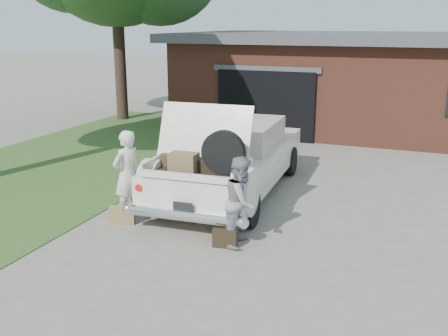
% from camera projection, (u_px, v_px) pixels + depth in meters
% --- Properties ---
extents(ground, '(90.00, 90.00, 0.00)m').
position_uv_depth(ground, '(212.00, 236.00, 9.33)').
color(ground, gray).
rests_on(ground, ground).
extents(grass_strip, '(6.00, 16.00, 0.02)m').
position_uv_depth(grass_strip, '(66.00, 164.00, 13.96)').
color(grass_strip, '#2D4C1E').
rests_on(grass_strip, ground).
extents(house, '(12.80, 7.80, 3.30)m').
position_uv_depth(house, '(361.00, 80.00, 18.80)').
color(house, brown).
rests_on(house, ground).
extents(sedan, '(2.41, 5.59, 2.20)m').
position_uv_depth(sedan, '(231.00, 158.00, 11.44)').
color(sedan, white).
rests_on(sedan, ground).
extents(woman_left, '(0.57, 0.72, 1.73)m').
position_uv_depth(woman_left, '(127.00, 175.00, 9.96)').
color(woman_left, beige).
rests_on(woman_left, ground).
extents(woman_right, '(0.62, 0.78, 1.54)m').
position_uv_depth(woman_right, '(242.00, 201.00, 8.79)').
color(woman_right, gray).
rests_on(woman_right, ground).
extents(suitcase_left, '(0.48, 0.32, 0.35)m').
position_uv_depth(suitcase_left, '(122.00, 215.00, 9.83)').
color(suitcase_left, '#987A4D').
rests_on(suitcase_left, ground).
extents(suitcase_right, '(0.43, 0.19, 0.32)m').
position_uv_depth(suitcase_right, '(225.00, 238.00, 8.81)').
color(suitcase_right, black).
rests_on(suitcase_right, ground).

